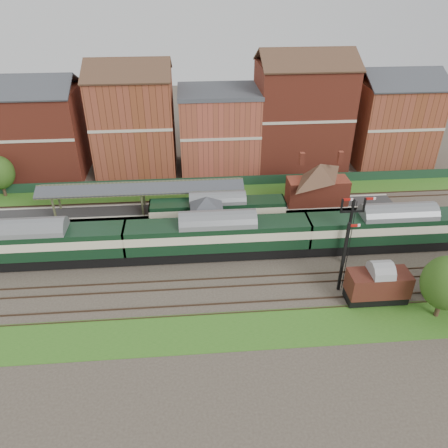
{
  "coord_description": "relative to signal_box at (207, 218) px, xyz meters",
  "views": [
    {
      "loc": [
        -4.63,
        -40.92,
        29.15
      ],
      "look_at": [
        -1.08,
        2.0,
        3.0
      ],
      "focal_mm": 35.0,
      "sensor_mm": 36.0,
      "label": 1
    }
  ],
  "objects": [
    {
      "name": "platform",
      "position": [
        -2.0,
        6.5,
        -2.69
      ],
      "size": [
        55.0,
        3.4,
        1.0
      ],
      "primitive_type": "cube",
      "color": "#2D2D2D",
      "rests_on": "ground"
    },
    {
      "name": "grass_back",
      "position": [
        3.0,
        12.75,
        -3.16
      ],
      "size": [
        90.0,
        4.5,
        0.06
      ],
      "primitive_type": "cube",
      "color": "#2D6619",
      "rests_on": "ground"
    },
    {
      "name": "semaphore_siding",
      "position": [
        13.02,
        -10.25,
        0.96
      ],
      "size": [
        1.23,
        0.25,
        8.0
      ],
      "color": "black",
      "rests_on": "ground"
    },
    {
      "name": "goods_van_a",
      "position": [
        16.07,
        -12.25,
        -1.15
      ],
      "size": [
        5.9,
        2.56,
        3.58
      ],
      "color": "black",
      "rests_on": "ground"
    },
    {
      "name": "canopy",
      "position": [
        -8.0,
        6.5,
        1.39
      ],
      "size": [
        26.0,
        3.89,
        4.08
      ],
      "color": "#45472C",
      "rests_on": "platform"
    },
    {
      "name": "tree_far",
      "position": [
        21.11,
        -14.86,
        0.8
      ],
      "size": [
        4.53,
        4.53,
        6.6
      ],
      "color": "#382619",
      "rests_on": "ground"
    },
    {
      "name": "station_building",
      "position": [
        15.0,
        6.5,
        0.76
      ],
      "size": [
        8.1,
        8.1,
        5.9
      ],
      "color": "#983926",
      "rests_on": "platform"
    },
    {
      "name": "dmu_train",
      "position": [
        1.05,
        -3.25,
        -0.46
      ],
      "size": [
        61.3,
        3.22,
        4.71
      ],
      "color": "black",
      "rests_on": "ground"
    },
    {
      "name": "fence",
      "position": [
        3.0,
        14.75,
        -2.44
      ],
      "size": [
        90.0,
        0.12,
        1.5
      ],
      "primitive_type": "cube",
      "color": "#193823",
      "rests_on": "ground"
    },
    {
      "name": "semaphore_bracket",
      "position": [
        15.04,
        -5.75,
        1.44
      ],
      "size": [
        3.6,
        0.25,
        8.18
      ],
      "color": "black",
      "rests_on": "ground"
    },
    {
      "name": "brick_hut",
      "position": [
        8.0,
        0.0,
        -2.0
      ],
      "size": [
        3.2,
        2.64,
        2.94
      ],
      "color": "brown",
      "rests_on": "ground"
    },
    {
      "name": "platform_railcar",
      "position": [
        1.48,
        3.25,
        -0.91
      ],
      "size": [
        16.84,
        2.66,
        3.88
      ],
      "color": "black",
      "rests_on": "ground"
    },
    {
      "name": "signal_box",
      "position": [
        0.0,
        0.0,
        0.0
      ],
      "size": [
        5.4,
        5.4,
        6.0
      ],
      "color": "#69805B",
      "rests_on": "ground"
    },
    {
      "name": "ground",
      "position": [
        3.0,
        -3.25,
        -3.19
      ],
      "size": [
        160.0,
        160.0,
        0.0
      ],
      "primitive_type": "plane",
      "color": "#473D33",
      "rests_on": "ground"
    },
    {
      "name": "grass_front",
      "position": [
        3.0,
        -15.25,
        -3.16
      ],
      "size": [
        90.0,
        5.0,
        0.06
      ],
      "primitive_type": "cube",
      "color": "#2D6619",
      "rests_on": "ground"
    },
    {
      "name": "town_backdrop",
      "position": [
        2.82,
        21.75,
        3.81
      ],
      "size": [
        69.0,
        10.0,
        16.0
      ],
      "color": "#983926",
      "rests_on": "ground"
    }
  ]
}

